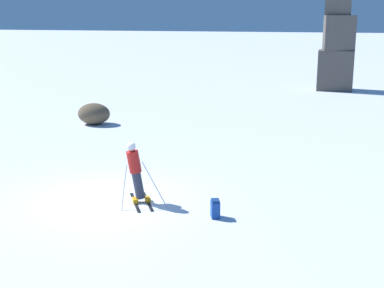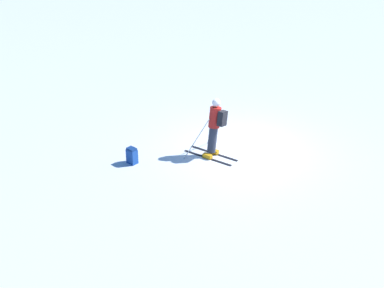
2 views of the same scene
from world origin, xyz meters
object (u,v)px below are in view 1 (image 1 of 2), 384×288
Objects in this scene: exposed_boulder_0 at (94,114)px; spare_backpack at (215,209)px; rock_pillar at (337,42)px; skier at (135,169)px.

spare_backpack is at bearing -51.15° from exposed_boulder_0.
rock_pillar is 26.41m from spare_backpack.
rock_pillar reaches higher than spare_backpack.
skier reaches higher than exposed_boulder_0.
skier is 3.61× the size of spare_backpack.
skier is 0.23× the size of rock_pillar.
skier is 1.14× the size of exposed_boulder_0.
rock_pillar is 19.41m from exposed_boulder_0.
exposed_boulder_0 is (-11.18, -15.61, -2.81)m from rock_pillar.
rock_pillar is 15.87× the size of spare_backpack.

